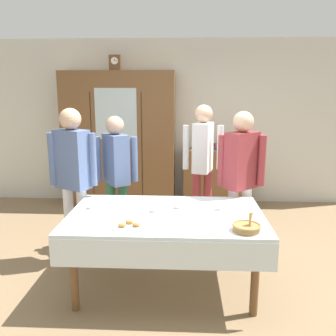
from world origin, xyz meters
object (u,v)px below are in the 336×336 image
Objects in this scene: book_stack at (218,147)px; person_by_cabinet at (116,169)px; dining_table at (166,224)px; spoon_near_right at (135,214)px; tea_cup_mid_right at (156,210)px; tea_cup_center at (92,206)px; spoon_front_edge at (85,220)px; bread_basket at (247,227)px; pastry_plate at (129,226)px; person_beside_shelf at (203,156)px; mantel_clock at (115,63)px; bookshelf_low at (217,177)px; wall_cabinet at (119,140)px; person_behind_table_right at (73,170)px; person_near_right_end at (241,171)px; tea_cup_near_left at (180,206)px; tea_cup_near_right at (221,208)px.

person_by_cabinet reaches higher than book_stack.
spoon_near_right is (-0.29, 0.00, 0.09)m from dining_table.
person_by_cabinet is (-0.55, 0.91, 0.19)m from tea_cup_mid_right.
tea_cup_mid_right is at bearing -5.89° from tea_cup_center.
dining_table is 0.31m from spoon_near_right.
person_by_cabinet is (0.07, 1.16, 0.21)m from spoon_front_edge.
bread_basket reaches higher than pastry_plate.
person_beside_shelf reaches higher than bread_basket.
mantel_clock reaches higher than spoon_front_edge.
pastry_plate is 0.45m from spoon_front_edge.
spoon_front_edge is at bearing -88.66° from tea_cup_center.
mantel_clock is 2.11m from book_stack.
pastry_plate is at bearing -90.07° from spoon_near_right.
person_by_cabinet is (-1.36, -1.67, 0.50)m from bookshelf_low.
wall_cabinet is 2.04m from person_behind_table_right.
tea_cup_mid_right is (-0.81, -2.58, 0.31)m from bookshelf_low.
tea_cup_mid_right is 1.09× the size of spoon_front_edge.
bread_basket is at bearing -95.70° from person_near_right_end.
person_by_cabinet is (-1.33, 1.33, 0.18)m from bread_basket.
tea_cup_near_left is 1.13m from person_by_cabinet.
bookshelf_low is (1.61, 0.05, -0.62)m from wall_cabinet.
person_behind_table_right reaches higher than bread_basket.
spoon_front_edge is (-1.24, -0.34, -0.02)m from tea_cup_near_right.
tea_cup_center is at bearing 170.20° from dining_table.
spoon_near_right is 1.32m from person_near_right_end.
person_by_cabinet is at bearing 120.90° from tea_cup_mid_right.
bookshelf_low is 0.51m from book_stack.
tea_cup_center is (-1.25, -0.02, 0.00)m from tea_cup_near_right.
mantel_clock is 3.08m from spoon_near_right.
person_by_cabinet is at bearing 110.02° from spoon_near_right.
bookshelf_low reaches higher than spoon_front_edge.
person_near_right_end is at bearing -87.65° from book_stack.
tea_cup_near_right reaches higher than spoon_near_right.
person_beside_shelf is (0.69, 1.42, 0.29)m from spoon_near_right.
bread_basket is (0.78, -0.42, 0.01)m from tea_cup_mid_right.
tea_cup_mid_right is at bearing 21.79° from spoon_front_edge.
pastry_plate is 0.18× the size of person_by_cabinet.
book_stack is 0.13× the size of person_beside_shelf.
bookshelf_low is 9.44× the size of spoon_front_edge.
person_beside_shelf is at bearing 22.94° from person_by_cabinet.
bread_basket is (0.69, -0.36, 0.12)m from dining_table.
pastry_plate is at bearing -46.49° from tea_cup_center.
bookshelf_low is at bearing 60.32° from tea_cup_center.
tea_cup_center is 0.08× the size of person_near_right_end.
pastry_plate is 0.16× the size of person_behind_table_right.
tea_cup_mid_right reaches higher than dining_table.
wall_cabinet reaches higher than spoon_near_right.
book_stack is at bearing 50.08° from person_behind_table_right.
dining_table is at bearing -70.84° from wall_cabinet.
mantel_clock is 1.09× the size of book_stack.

